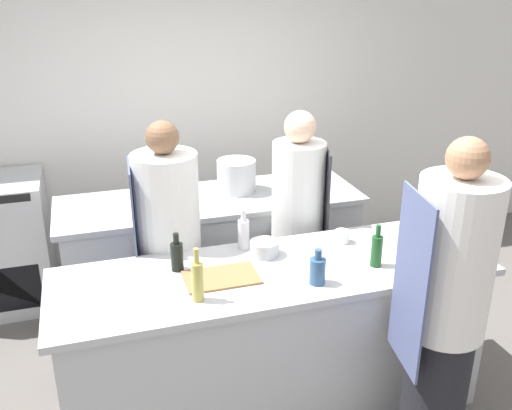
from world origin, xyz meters
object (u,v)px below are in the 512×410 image
Objects in this scene: bottle_wine at (177,256)px; cup at (342,236)px; bottle_sauce at (377,250)px; bowl_mixing_large at (416,242)px; chef_at_pass_far at (169,255)px; stockpot at (236,176)px; chef_at_prep_near at (444,317)px; chef_at_stove at (298,230)px; bowl_prep_small at (264,248)px; bottle_olive_oil at (197,280)px; bottle_vinegar at (318,270)px; bottle_cooking_oil at (244,233)px.

bottle_wine is 2.52× the size of cup.
bottle_sauce reaches higher than bowl_mixing_large.
bottle_wine is at bearing -177.36° from chef_at_pass_far.
bottle_sauce reaches higher than stockpot.
chef_at_prep_near is 1.34m from chef_at_stove.
chef_at_pass_far is 0.64m from bowl_prep_small.
bottle_olive_oil is 1.58m from stockpot.
bottle_sauce is 0.38m from bowl_mixing_large.
bottle_wine is 0.93× the size of bowl_mixing_large.
cup is (0.51, 0.02, -0.00)m from bowl_prep_small.
bowl_mixing_large is 0.81× the size of stockpot.
cup is (-0.14, 0.86, 0.07)m from chef_at_prep_near.
bottle_olive_oil is 1.30× the size of bottle_wine.
stockpot is (-0.03, 1.48, 0.04)m from bottle_vinegar.
cup is (-0.05, 0.33, -0.06)m from bottle_sauce.
chef_at_stove reaches higher than bowl_mixing_large.
bottle_sauce reaches higher than cup.
stockpot is (0.64, 0.72, 0.22)m from chef_at_pass_far.
bottle_vinegar is at bearing -63.85° from bottle_cooking_oil.
bowl_prep_small is at bearing 150.63° from bottle_sauce.
chef_at_stove is 6.71× the size of bottle_sauce.
bottle_cooking_oil is at bearing -103.05° from stockpot.
bottle_olive_oil reaches higher than stockpot.
bottle_cooking_oil and bottle_sauce have the same top height.
bottle_olive_oil is 1.16× the size of bottle_sauce.
bottle_olive_oil is at bearing -127.54° from bottle_cooking_oil.
chef_at_pass_far is at bearing -131.70° from stockpot.
bowl_mixing_large is 1.40× the size of bowl_prep_small.
bowl_prep_small is 1.09m from stockpot.
chef_at_stove is 0.63m from bowl_prep_small.
bowl_prep_small is at bearing -96.92° from stockpot.
chef_at_stove reaches higher than cup.
bottle_vinegar is at bearing -28.47° from bottle_wine.
chef_at_stove is 18.96× the size of cup.
bottle_cooking_oil is at bearing 116.15° from bottle_vinegar.
bottle_sauce is (0.16, -0.79, 0.20)m from chef_at_stove.
bottle_vinegar reaches higher than cup.
chef_at_prep_near is 0.88m from cup.
chef_at_pass_far is 9.96× the size of bowl_prep_small.
chef_at_stove is at bearing 75.16° from bottle_vinegar.
bottle_sauce is (0.39, 0.09, 0.02)m from bottle_vinegar.
chef_at_pass_far is at bearing 147.60° from bottle_sauce.
chef_at_pass_far is (-1.16, 1.21, -0.07)m from chef_at_prep_near.
cup is at bearing -70.42° from stockpot.
chef_at_prep_near is 7.31× the size of bottle_sauce.
bottle_cooking_oil is (0.43, 0.15, 0.01)m from bottle_wine.
chef_at_stove reaches higher than bottle_cooking_oil.
chef_at_stove reaches higher than bottle_vinegar.
chef_at_pass_far is 7.11× the size of bowl_mixing_large.
chef_at_prep_near reaches higher than bowl_prep_small.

